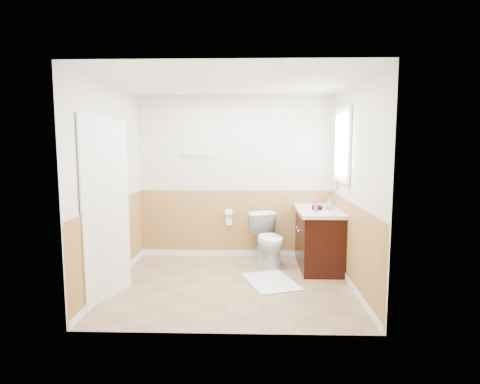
{
  "coord_description": "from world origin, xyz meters",
  "views": [
    {
      "loc": [
        0.25,
        -4.84,
        1.77
      ],
      "look_at": [
        0.1,
        0.25,
        1.15
      ],
      "focal_mm": 29.81,
      "sensor_mm": 36.0,
      "label": 1
    }
  ],
  "objects_px": {
    "bath_mat": "(271,282)",
    "vanity_cabinet": "(319,240)",
    "toilet": "(268,240)",
    "soap_dispenser": "(330,204)",
    "lotion_bottle": "(316,205)"
  },
  "relations": [
    {
      "from": "bath_mat",
      "to": "vanity_cabinet",
      "type": "relative_size",
      "value": 0.73
    },
    {
      "from": "bath_mat",
      "to": "vanity_cabinet",
      "type": "bearing_deg",
      "value": 43.48
    },
    {
      "from": "toilet",
      "to": "bath_mat",
      "type": "relative_size",
      "value": 0.93
    },
    {
      "from": "toilet",
      "to": "soap_dispenser",
      "type": "height_order",
      "value": "soap_dispenser"
    },
    {
      "from": "bath_mat",
      "to": "soap_dispenser",
      "type": "bearing_deg",
      "value": 33.56
    },
    {
      "from": "bath_mat",
      "to": "soap_dispenser",
      "type": "xyz_separation_m",
      "value": [
        0.83,
        0.55,
        0.93
      ]
    },
    {
      "from": "bath_mat",
      "to": "vanity_cabinet",
      "type": "height_order",
      "value": "vanity_cabinet"
    },
    {
      "from": "vanity_cabinet",
      "to": "bath_mat",
      "type": "bearing_deg",
      "value": -136.52
    },
    {
      "from": "lotion_bottle",
      "to": "bath_mat",
      "type": "bearing_deg",
      "value": -149.93
    },
    {
      "from": "toilet",
      "to": "soap_dispenser",
      "type": "relative_size",
      "value": 4.26
    },
    {
      "from": "bath_mat",
      "to": "lotion_bottle",
      "type": "bearing_deg",
      "value": 30.07
    },
    {
      "from": "soap_dispenser",
      "to": "toilet",
      "type": "bearing_deg",
      "value": 165.33
    },
    {
      "from": "toilet",
      "to": "lotion_bottle",
      "type": "xyz_separation_m",
      "value": [
        0.61,
        -0.42,
        0.59
      ]
    },
    {
      "from": "toilet",
      "to": "vanity_cabinet",
      "type": "relative_size",
      "value": 0.68
    },
    {
      "from": "bath_mat",
      "to": "soap_dispenser",
      "type": "relative_size",
      "value": 4.56
    }
  ]
}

